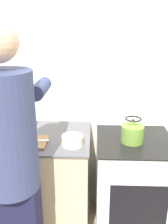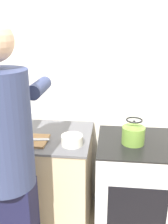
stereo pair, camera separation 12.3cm
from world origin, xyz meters
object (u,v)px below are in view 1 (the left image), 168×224
object	(u,v)px
knife	(31,141)
bowl_prep	(73,140)
cutting_board	(27,142)
person	(11,165)
oven	(132,186)
kettle	(132,132)

from	to	relation	value
knife	bowl_prep	distance (m)	0.32
cutting_board	knife	distance (m)	0.04
knife	bowl_prep	bearing A→B (deg)	-9.84
bowl_prep	person	bearing A→B (deg)	-128.38
person	bowl_prep	distance (m)	0.55
oven	kettle	size ratio (longest dim) A/B	4.40
kettle	bowl_prep	world-z (taller)	kettle
oven	cutting_board	size ratio (longest dim) A/B	2.84
knife	bowl_prep	world-z (taller)	bowl_prep
person	oven	bearing A→B (deg)	34.32
cutting_board	knife	world-z (taller)	knife
knife	kettle	bearing A→B (deg)	0.02
cutting_board	oven	bearing A→B (deg)	8.63
knife	bowl_prep	size ratio (longest dim) A/B	1.57
cutting_board	kettle	distance (m)	0.85
oven	bowl_prep	distance (m)	0.74
person	knife	distance (m)	0.44
cutting_board	kettle	world-z (taller)	kettle
person	bowl_prep	world-z (taller)	person
oven	person	bearing A→B (deg)	-145.68
person	cutting_board	bearing A→B (deg)	93.10
oven	kettle	bearing A→B (deg)	-139.10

